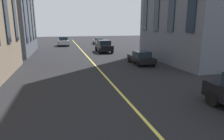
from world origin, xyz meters
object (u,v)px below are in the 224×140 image
Objects in this scene: car_black_far at (104,46)px; car_silver_parked_b at (98,41)px; car_silver_trailing at (63,41)px; car_black_mid at (141,58)px.

car_silver_parked_b is at bearing -7.45° from car_black_far.
car_silver_parked_b is at bearing -77.63° from car_silver_trailing.
car_black_far is 10.53m from car_black_mid.
car_silver_trailing is at bearing 19.07° from car_black_mid.
car_black_far is 13.70m from car_silver_parked_b.
car_silver_trailing is (22.27, 7.70, 0.27)m from car_black_mid.
car_silver_parked_b is 0.94× the size of car_silver_trailing.
car_black_far is at bearing 9.71° from car_black_mid.
car_black_mid is 23.57m from car_silver_trailing.
car_silver_trailing is (-1.69, 7.70, 0.27)m from car_silver_parked_b.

